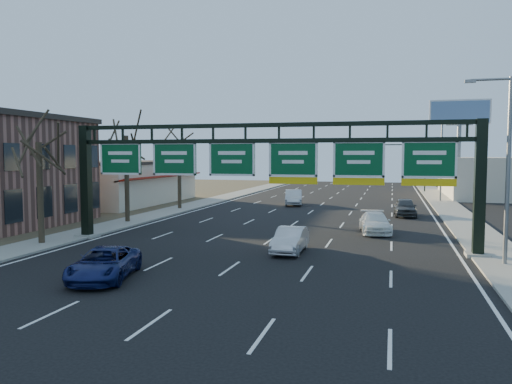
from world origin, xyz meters
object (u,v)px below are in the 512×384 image
(sign_gantry, at_px, (265,167))
(car_blue_suv, at_px, (104,264))
(car_white_wagon, at_px, (375,223))
(car_silver_sedan, at_px, (290,240))

(sign_gantry, distance_m, car_blue_suv, 11.16)
(sign_gantry, xyz_separation_m, car_white_wagon, (6.06, 6.92, -3.94))
(sign_gantry, bearing_deg, car_blue_suv, -117.11)
(sign_gantry, xyz_separation_m, car_blue_suv, (-4.76, -9.29, -3.96))
(car_blue_suv, bearing_deg, car_silver_sedan, 36.53)
(car_silver_sedan, bearing_deg, car_white_wagon, 63.26)
(car_blue_suv, height_order, car_white_wagon, car_white_wagon)
(car_blue_suv, relative_size, car_white_wagon, 1.01)
(car_white_wagon, bearing_deg, sign_gantry, -138.62)
(car_silver_sedan, relative_size, car_white_wagon, 0.87)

